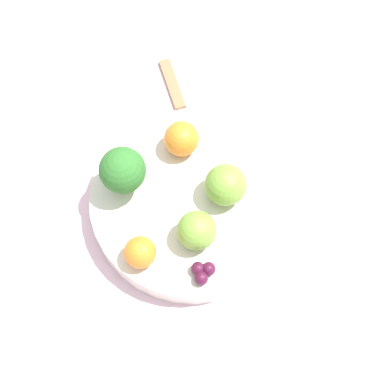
% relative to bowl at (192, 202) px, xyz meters
% --- Properties ---
extents(ground_plane, '(6.00, 6.00, 0.00)m').
position_rel_bowl_xyz_m(ground_plane, '(0.00, 0.00, -0.04)').
color(ground_plane, gray).
extents(table_surface, '(1.20, 1.20, 0.02)m').
position_rel_bowl_xyz_m(table_surface, '(0.00, 0.00, -0.03)').
color(table_surface, silver).
rests_on(table_surface, ground_plane).
extents(bowl, '(0.25, 0.25, 0.04)m').
position_rel_bowl_xyz_m(bowl, '(0.00, 0.00, 0.00)').
color(bowl, silver).
rests_on(bowl, table_surface).
extents(broccoli, '(0.06, 0.06, 0.07)m').
position_rel_bowl_xyz_m(broccoli, '(-0.07, 0.04, 0.06)').
color(broccoli, '#99C17A').
rests_on(broccoli, bowl).
extents(apple_red, '(0.05, 0.05, 0.05)m').
position_rel_bowl_xyz_m(apple_red, '(0.04, -0.01, 0.04)').
color(apple_red, olive).
rests_on(apple_red, bowl).
extents(apple_green, '(0.05, 0.05, 0.05)m').
position_rel_bowl_xyz_m(apple_green, '(-0.02, -0.05, 0.04)').
color(apple_green, olive).
rests_on(apple_green, bowl).
extents(orange_front, '(0.04, 0.04, 0.04)m').
position_rel_bowl_xyz_m(orange_front, '(0.02, 0.07, 0.04)').
color(orange_front, orange).
rests_on(orange_front, bowl).
extents(orange_back, '(0.04, 0.04, 0.04)m').
position_rel_bowl_xyz_m(orange_back, '(-0.09, -0.05, 0.04)').
color(orange_back, orange).
rests_on(orange_back, bowl).
extents(grape_cluster, '(0.03, 0.03, 0.02)m').
position_rel_bowl_xyz_m(grape_cluster, '(-0.03, -0.09, 0.03)').
color(grape_cluster, '#47142D').
rests_on(grape_cluster, bowl).
extents(spoon, '(0.03, 0.09, 0.01)m').
position_rel_bowl_xyz_m(spoon, '(0.05, 0.19, -0.02)').
color(spoon, olive).
rests_on(spoon, table_surface).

